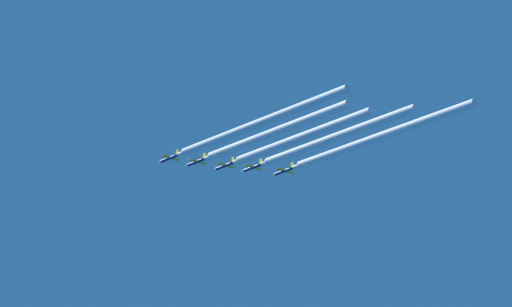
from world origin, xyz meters
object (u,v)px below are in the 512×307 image
Objects in this scene: jet_lead at (169,158)px; jet_second_echelon at (196,162)px; jet_third_echelon at (225,166)px; jet_fourth_echelon at (252,168)px; jet_fifth_echelon at (284,171)px.

jet_lead is 9.23m from jet_second_echelon.
jet_third_echelon is 9.47m from jet_fourth_echelon.
jet_second_echelon is at bearing 138.35° from jet_fifth_echelon.
jet_fifth_echelon is (14.89, -13.49, -1.88)m from jet_third_echelon.
jet_lead is 1.00× the size of jet_second_echelon.
jet_lead is at bearing 140.42° from jet_third_echelon.
jet_second_echelon is 29.99m from jet_fifth_echelon.
jet_third_echelon is at bearing -39.58° from jet_lead.
jet_fourth_echelon is 1.00× the size of jet_fifth_echelon.
jet_second_echelon is at bearing 137.47° from jet_fourth_echelon.
jet_third_echelon is (14.56, -12.04, -2.35)m from jet_lead.
jet_fourth_echelon is 10.73m from jet_fifth_echelon.
jet_lead is 1.00× the size of jet_fourth_echelon.
jet_third_echelon reaches higher than jet_fourth_echelon.
jet_second_echelon reaches higher than jet_fifth_echelon.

